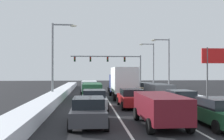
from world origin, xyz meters
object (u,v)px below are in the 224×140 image
suv_maroon_center_lane_nearest (160,107)px  sedan_black_center_lane_fourth (116,87)px  sedan_white_right_lane_second (180,100)px  street_lamp_right_near (166,60)px  sedan_red_center_lane_second (131,98)px  roadside_sign_right (216,61)px  sedan_silver_left_lane_second (94,99)px  sedan_charcoal_left_lane_nearest (89,111)px  sedan_green_right_lane_nearest (218,112)px  suv_green_left_lane_third (92,90)px  box_truck_center_lane_third (123,81)px  suv_gray_right_lane_third (159,90)px  street_lamp_left_mid (56,54)px  street_lamp_right_mid (151,61)px  suv_white_left_lane_fourth (89,86)px  traffic_light_gantry (114,62)px  sedan_tan_right_lane_fourth (145,88)px

suv_maroon_center_lane_nearest → sedan_black_center_lane_fourth: (-0.12, 21.77, -0.25)m
sedan_white_right_lane_second → street_lamp_right_near: street_lamp_right_near is taller
sedan_red_center_lane_second → roadside_sign_right: size_ratio=0.82×
sedan_black_center_lane_fourth → sedan_silver_left_lane_second: bearing=-102.0°
sedan_charcoal_left_lane_nearest → sedan_green_right_lane_nearest: bearing=-8.2°
sedan_silver_left_lane_second → suv_green_left_lane_third: suv_green_left_lane_third is taller
box_truck_center_lane_third → sedan_silver_left_lane_second: bearing=-113.1°
suv_gray_right_lane_third → sedan_silver_left_lane_second: (-6.56, -5.19, -0.25)m
sedan_red_center_lane_second → street_lamp_left_mid: size_ratio=0.56×
sedan_silver_left_lane_second → sedan_charcoal_left_lane_nearest: bearing=-94.0°
street_lamp_right_mid → roadside_sign_right: street_lamp_right_mid is taller
sedan_charcoal_left_lane_nearest → suv_white_left_lane_fourth: suv_white_left_lane_fourth is taller
suv_gray_right_lane_third → sedan_charcoal_left_lane_nearest: (-6.96, -10.94, -0.25)m
suv_gray_right_lane_third → street_lamp_right_mid: (3.85, 18.26, 3.73)m
sedan_charcoal_left_lane_nearest → sedan_black_center_lane_fourth: bearing=80.1°
sedan_black_center_lane_fourth → sedan_green_right_lane_nearest: bearing=-81.9°
traffic_light_gantry → street_lamp_right_near: 16.27m
box_truck_center_lane_third → street_lamp_left_mid: bearing=-179.7°
box_truck_center_lane_third → suv_green_left_lane_third: (-3.35, -0.58, -0.88)m
street_lamp_left_mid → sedan_white_right_lane_second: bearing=-40.2°
sedan_green_right_lane_nearest → sedan_red_center_lane_second: (-3.41, 7.44, 0.00)m
suv_green_left_lane_third → roadside_sign_right: size_ratio=0.89×
sedan_green_right_lane_nearest → sedan_black_center_lane_fourth: 22.40m
sedan_red_center_lane_second → street_lamp_right_near: 16.30m
roadside_sign_right → sedan_black_center_lane_fourth: bearing=136.6°
box_truck_center_lane_third → sedan_charcoal_left_lane_nearest: 13.91m
box_truck_center_lane_third → suv_maroon_center_lane_nearest: bearing=-89.4°
street_lamp_right_near → street_lamp_left_mid: 15.97m
sedan_black_center_lane_fourth → street_lamp_left_mid: size_ratio=0.56×
sedan_tan_right_lane_fourth → roadside_sign_right: bearing=-44.0°
sedan_green_right_lane_nearest → sedan_charcoal_left_lane_nearest: same height
sedan_green_right_lane_nearest → sedan_white_right_lane_second: size_ratio=1.00×
suv_maroon_center_lane_nearest → street_lamp_right_mid: (7.01, 29.79, 3.73)m
suv_white_left_lane_fourth → street_lamp_left_mid: bearing=-119.0°
sedan_tan_right_lane_fourth → sedan_charcoal_left_lane_nearest: bearing=-111.6°
sedan_charcoal_left_lane_nearest → street_lamp_right_mid: size_ratio=0.57×
street_lamp_right_mid → roadside_sign_right: 17.54m
suv_maroon_center_lane_nearest → roadside_sign_right: 16.09m
sedan_tan_right_lane_fourth → street_lamp_right_mid: bearing=71.9°
suv_gray_right_lane_third → street_lamp_right_mid: 19.03m
sedan_silver_left_lane_second → street_lamp_right_near: 18.43m
sedan_white_right_lane_second → box_truck_center_lane_third: size_ratio=0.62×
sedan_red_center_lane_second → sedan_black_center_lane_fourth: same height
suv_maroon_center_lane_nearest → sedan_black_center_lane_fourth: 21.77m
sedan_white_right_lane_second → suv_maroon_center_lane_nearest: bearing=-120.4°
sedan_black_center_lane_fourth → sedan_tan_right_lane_fourth: bearing=-42.2°
sedan_green_right_lane_nearest → street_lamp_left_mid: street_lamp_left_mid is taller
sedan_red_center_lane_second → sedan_tan_right_lane_fourth: bearing=72.2°
suv_white_left_lane_fourth → street_lamp_right_mid: street_lamp_right_mid is taller
sedan_tan_right_lane_fourth → traffic_light_gantry: bearing=97.2°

